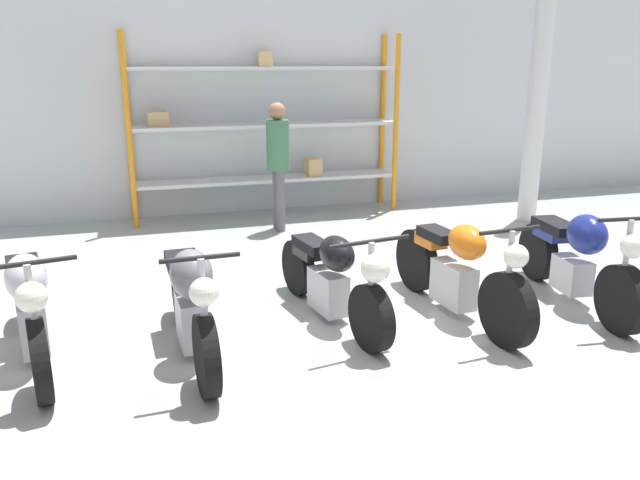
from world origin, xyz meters
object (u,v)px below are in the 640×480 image
object	(u,v)px
motorcycle_silver	(30,305)
motorcycle_blue	(578,257)
motorcycle_black	(332,277)
motorcycle_grey	(191,301)
shelving_rack	(265,125)
motorcycle_orange	(458,271)
person_browsing	(278,156)

from	to	relation	value
motorcycle_silver	motorcycle_blue	bearing A→B (deg)	76.45
motorcycle_black	motorcycle_blue	xyz separation A→B (m)	(2.46, -0.30, 0.05)
motorcycle_grey	motorcycle_black	distance (m)	1.36
shelving_rack	motorcycle_blue	bearing A→B (deg)	-65.47
motorcycle_grey	motorcycle_blue	xyz separation A→B (m)	(3.78, 0.03, 0.01)
shelving_rack	motorcycle_grey	size ratio (longest dim) A/B	2.03
motorcycle_grey	motorcycle_blue	distance (m)	3.78
motorcycle_silver	motorcycle_black	bearing A→B (deg)	80.60
motorcycle_orange	motorcycle_silver	bearing A→B (deg)	-97.61
motorcycle_blue	motorcycle_silver	bearing A→B (deg)	-85.63
motorcycle_silver	motorcycle_blue	distance (m)	5.03
shelving_rack	motorcycle_orange	world-z (taller)	shelving_rack
motorcycle_orange	person_browsing	world-z (taller)	person_browsing
motorcycle_grey	motorcycle_black	bearing A→B (deg)	101.80
motorcycle_silver	motorcycle_grey	xyz separation A→B (m)	(1.25, -0.26, -0.00)
shelving_rack	motorcycle_silver	xyz separation A→B (m)	(-2.89, -4.43, -0.94)
motorcycle_black	person_browsing	distance (m)	3.44
motorcycle_orange	person_browsing	size ratio (longest dim) A/B	1.19
shelving_rack	motorcycle_grey	bearing A→B (deg)	-109.33
motorcycle_orange	person_browsing	distance (m)	3.76
motorcycle_black	motorcycle_orange	distance (m)	1.20
shelving_rack	person_browsing	world-z (taller)	shelving_rack
motorcycle_orange	motorcycle_grey	bearing A→B (deg)	-92.84
motorcycle_silver	shelving_rack	bearing A→B (deg)	135.98
shelving_rack	motorcycle_silver	distance (m)	5.37
shelving_rack	person_browsing	size ratio (longest dim) A/B	2.30
motorcycle_grey	motorcycle_blue	world-z (taller)	motorcycle_blue
motorcycle_blue	person_browsing	distance (m)	4.30
motorcycle_silver	motorcycle_orange	distance (m)	3.74
person_browsing	shelving_rack	bearing A→B (deg)	-91.89
shelving_rack	motorcycle_silver	world-z (taller)	shelving_rack
shelving_rack	person_browsing	xyz separation A→B (m)	(-0.04, -1.00, -0.34)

